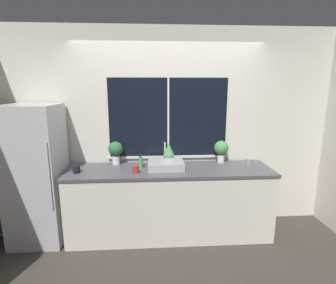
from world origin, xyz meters
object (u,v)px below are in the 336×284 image
at_px(mug_black, 76,169).
at_px(sink, 166,164).
at_px(potted_plant_left, 116,150).
at_px(potted_plant_center, 169,152).
at_px(mug_red, 136,169).
at_px(soap_bottle, 140,162).
at_px(potted_plant_right, 221,149).
at_px(mug_grey, 249,162).
at_px(refrigerator, 37,175).

bearing_deg(mug_black, sink, 6.80).
distance_m(sink, mug_black, 1.10).
relative_size(potted_plant_left, potted_plant_center, 1.10).
bearing_deg(mug_red, soap_bottle, 78.00).
bearing_deg(soap_bottle, potted_plant_right, 9.49).
height_order(potted_plant_left, potted_plant_right, potted_plant_left).
relative_size(potted_plant_left, mug_grey, 3.38).
bearing_deg(sink, potted_plant_center, 76.75).
xyz_separation_m(potted_plant_right, soap_bottle, (-1.10, -0.18, -0.11)).
xyz_separation_m(potted_plant_right, mug_black, (-1.86, -0.34, -0.14)).
bearing_deg(potted_plant_right, potted_plant_center, 180.00).
distance_m(potted_plant_right, mug_black, 1.90).
bearing_deg(potted_plant_right, soap_bottle, -170.51).
bearing_deg(potted_plant_right, refrigerator, -174.11).
xyz_separation_m(potted_plant_center, mug_grey, (1.06, -0.15, -0.12)).
relative_size(potted_plant_center, mug_red, 2.90).
bearing_deg(potted_plant_left, mug_grey, -4.97).
relative_size(mug_red, mug_black, 1.03).
bearing_deg(mug_grey, mug_black, -175.25).
xyz_separation_m(refrigerator, potted_plant_center, (1.65, 0.25, 0.21)).
relative_size(potted_plant_left, mug_red, 3.18).
bearing_deg(potted_plant_right, potted_plant_left, 180.00).
height_order(sink, mug_red, sink).
distance_m(refrigerator, mug_red, 1.25).
xyz_separation_m(mug_black, mug_grey, (2.20, 0.18, -0.00)).
bearing_deg(potted_plant_left, refrigerator, -165.50).
height_order(potted_plant_center, soap_bottle, potted_plant_center).
relative_size(potted_plant_center, soap_bottle, 1.55).
height_order(potted_plant_center, potted_plant_right, potted_plant_right).
bearing_deg(potted_plant_left, mug_red, -54.05).
bearing_deg(mug_grey, refrigerator, -178.07).
height_order(potted_plant_left, mug_black, potted_plant_left).
bearing_deg(potted_plant_left, potted_plant_right, -0.00).
bearing_deg(mug_black, refrigerator, 169.99).
distance_m(soap_bottle, mug_grey, 1.43).
distance_m(sink, soap_bottle, 0.33).
xyz_separation_m(refrigerator, potted_plant_left, (0.95, 0.25, 0.24)).
bearing_deg(potted_plant_center, mug_black, -163.53).
distance_m(potted_plant_center, mug_grey, 1.08).
bearing_deg(soap_bottle, potted_plant_left, 151.11).
bearing_deg(mug_black, mug_grey, 4.75).
bearing_deg(mug_black, soap_bottle, 11.33).
bearing_deg(soap_bottle, potted_plant_center, 26.12).
height_order(potted_plant_center, mug_black, potted_plant_center).
distance_m(potted_plant_center, mug_red, 0.59).
bearing_deg(potted_plant_left, mug_black, -142.07).
bearing_deg(mug_black, potted_plant_left, 37.93).
xyz_separation_m(sink, potted_plant_right, (0.77, 0.21, 0.14)).
xyz_separation_m(sink, potted_plant_left, (-0.66, 0.21, 0.15)).
distance_m(potted_plant_left, mug_grey, 1.78).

